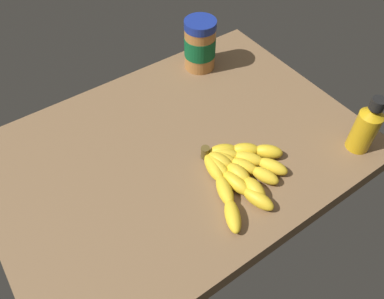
{
  "coord_description": "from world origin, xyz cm",
  "views": [
    {
      "loc": [
        30.49,
        48.96,
        67.27
      ],
      "look_at": [
        -0.62,
        4.48,
        3.11
      ],
      "focal_mm": 35.35,
      "sensor_mm": 36.0,
      "label": 1
    }
  ],
  "objects": [
    {
      "name": "peanut_butter_jar",
      "position": [
        -21.94,
        -22.21,
        7.07
      ],
      "size": [
        8.63,
        8.63,
        14.36
      ],
      "color": "#B27238",
      "rests_on": "ground_plane"
    },
    {
      "name": "honey_bottle",
      "position": [
        -34.44,
        23.65,
        6.56
      ],
      "size": [
        5.36,
        5.36,
        14.71
      ],
      "color": "gold",
      "rests_on": "ground_plane"
    },
    {
      "name": "banana_bunch",
      "position": [
        -6.17,
        14.19,
        1.59
      ],
      "size": [
        23.67,
        21.45,
        3.41
      ],
      "color": "yellow",
      "rests_on": "ground_plane"
    },
    {
      "name": "ground_plane",
      "position": [
        0.0,
        0.0,
        -2.38
      ],
      "size": [
        85.76,
        61.54,
        4.76
      ],
      "primitive_type": "cube",
      "color": "brown"
    }
  ]
}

